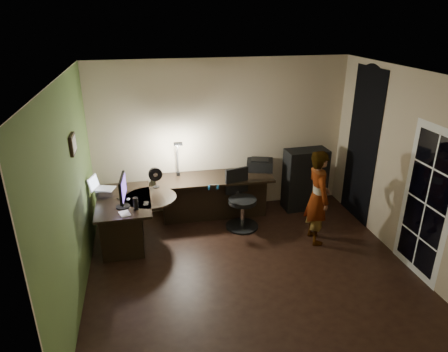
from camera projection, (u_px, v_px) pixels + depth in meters
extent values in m
cube|color=black|center=(249.00, 267.00, 5.73)|extent=(4.50, 4.00, 0.01)
cube|color=silver|center=(255.00, 75.00, 4.69)|extent=(4.50, 4.00, 0.01)
cube|color=#BEAA8B|center=(221.00, 137.00, 7.02)|extent=(4.50, 0.01, 2.70)
cube|color=#BEAA8B|center=(314.00, 271.00, 3.40)|extent=(4.50, 0.01, 2.70)
cube|color=#BEAA8B|center=(70.00, 195.00, 4.79)|extent=(0.01, 4.00, 2.70)
cube|color=#BEAA8B|center=(406.00, 168.00, 5.63)|extent=(0.01, 4.00, 2.70)
cube|color=#4B642F|center=(72.00, 195.00, 4.79)|extent=(0.00, 4.00, 2.70)
cube|color=black|center=(362.00, 146.00, 6.69)|extent=(0.01, 0.90, 2.60)
cube|color=white|center=(426.00, 204.00, 5.25)|extent=(0.02, 0.92, 2.10)
cube|color=black|center=(73.00, 144.00, 5.01)|extent=(0.04, 0.30, 0.25)
cube|color=black|center=(126.00, 221.00, 6.20)|extent=(0.82, 1.31, 0.75)
cube|color=black|center=(214.00, 197.00, 7.02)|extent=(2.01, 0.73, 0.75)
cube|color=black|center=(305.00, 179.00, 7.26)|extent=(0.77, 0.40, 1.13)
cube|color=silver|center=(105.00, 192.00, 6.16)|extent=(0.26, 0.22, 0.11)
cube|color=silver|center=(104.00, 183.00, 6.09)|extent=(0.40, 0.39, 0.22)
cube|color=black|center=(122.00, 196.00, 5.75)|extent=(0.14, 0.52, 0.34)
ellipsoid|color=silver|center=(128.00, 199.00, 6.02)|extent=(0.08, 0.09, 0.03)
cube|color=black|center=(146.00, 204.00, 5.91)|extent=(0.09, 0.15, 0.01)
cube|color=black|center=(119.00, 199.00, 6.04)|extent=(0.10, 0.13, 0.01)
cylinder|color=black|center=(136.00, 204.00, 5.71)|extent=(0.08, 0.08, 0.19)
cube|color=silver|center=(125.00, 214.00, 5.62)|extent=(0.19, 0.22, 0.01)
cube|color=black|center=(156.00, 177.00, 6.42)|extent=(0.23, 0.14, 0.34)
cube|color=#155C9A|center=(213.00, 187.00, 6.39)|extent=(0.19, 0.10, 0.09)
cube|color=black|center=(260.00, 164.00, 7.16)|extent=(0.54, 0.48, 0.20)
cube|color=black|center=(177.00, 156.00, 6.81)|extent=(0.28, 0.37, 0.72)
cube|color=black|center=(242.00, 201.00, 6.60)|extent=(0.66, 0.66, 0.99)
imported|color=#D8A88C|center=(318.00, 197.00, 6.12)|extent=(0.38, 0.55, 1.51)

